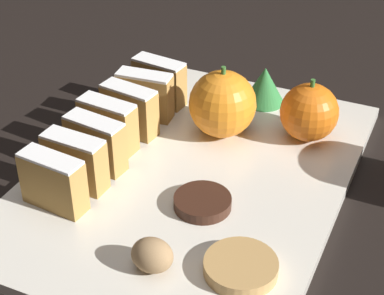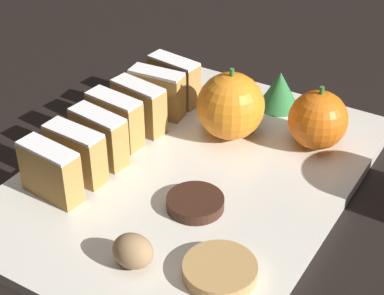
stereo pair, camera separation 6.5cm
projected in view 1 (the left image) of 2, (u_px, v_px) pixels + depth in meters
The scene contains 15 objects.
ground_plane at pixel (192, 181), 0.67m from camera, with size 6.00×6.00×0.00m, color black.
serving_platter at pixel (192, 176), 0.67m from camera, with size 0.31×0.42×0.01m.
stollen_slice_front at pixel (53, 182), 0.60m from camera, with size 0.07×0.03×0.06m.
stollen_slice_second at pixel (75, 161), 0.63m from camera, with size 0.07×0.03×0.06m.
stollen_slice_third at pixel (95, 143), 0.66m from camera, with size 0.07×0.03×0.06m.
stollen_slice_fourth at pixel (108, 124), 0.69m from camera, with size 0.07×0.03×0.06m.
stollen_slice_fifth at pixel (130, 110), 0.71m from camera, with size 0.07×0.03×0.06m.
stollen_slice_sixth at pixel (145, 95), 0.74m from camera, with size 0.07×0.03×0.06m.
stollen_slice_back at pixel (159, 82), 0.77m from camera, with size 0.07×0.03×0.06m.
orange_near at pixel (309, 112), 0.70m from camera, with size 0.06×0.06×0.07m.
orange_far at pixel (219, 103), 0.71m from camera, with size 0.08×0.08×0.08m.
walnut at pixel (152, 255), 0.54m from camera, with size 0.04×0.03×0.03m.
chocolate_cookie at pixel (203, 202), 0.61m from camera, with size 0.06×0.06×0.01m.
gingerbread_cookie at pixel (241, 267), 0.54m from camera, with size 0.06×0.06×0.01m.
evergreen_sprig at pixel (264, 85), 0.77m from camera, with size 0.05×0.05×0.05m.
Camera 1 is at (0.22, -0.49, 0.40)m, focal length 60.00 mm.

